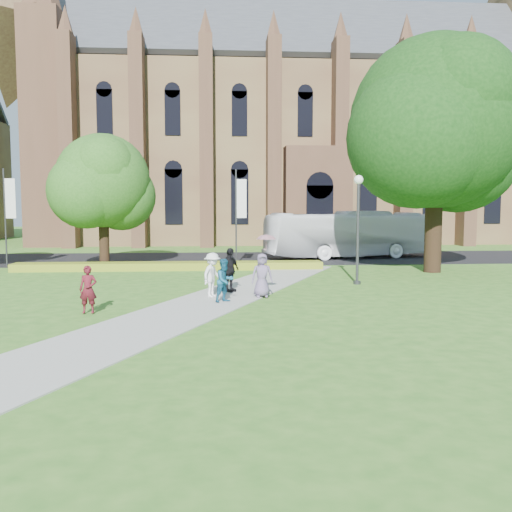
{
  "coord_description": "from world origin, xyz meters",
  "views": [
    {
      "loc": [
        0.59,
        -20.39,
        3.87
      ],
      "look_at": [
        2.43,
        4.33,
        1.6
      ],
      "focal_mm": 40.0,
      "sensor_mm": 36.0,
      "label": 1
    }
  ],
  "objects": [
    {
      "name": "large_tree",
      "position": [
        13.0,
        11.0,
        8.37
      ],
      "size": [
        9.6,
        9.6,
        13.2
      ],
      "color": "#332114",
      "rests_on": "ground"
    },
    {
      "name": "pedestrian_2",
      "position": [
        0.53,
        2.99,
        0.95
      ],
      "size": [
        1.21,
        1.36,
        1.83
      ],
      "primitive_type": "imported",
      "rotation": [
        0.0,
        0.0,
        1.0
      ],
      "color": "white",
      "rests_on": "footpath"
    },
    {
      "name": "ground",
      "position": [
        0.0,
        0.0,
        0.0
      ],
      "size": [
        160.0,
        160.0,
        0.0
      ],
      "primitive_type": "plane",
      "color": "#336C20",
      "rests_on": "ground"
    },
    {
      "name": "footpath",
      "position": [
        0.0,
        1.0,
        0.02
      ],
      "size": [
        15.58,
        28.54,
        0.04
      ],
      "primitive_type": "cube",
      "rotation": [
        0.0,
        0.0,
        -0.44
      ],
      "color": "#B2B2A8",
      "rests_on": "ground"
    },
    {
      "name": "streetlamp",
      "position": [
        7.5,
        6.5,
        3.3
      ],
      "size": [
        0.44,
        0.44,
        5.24
      ],
      "color": "#38383D",
      "rests_on": "ground"
    },
    {
      "name": "flower_hedge",
      "position": [
        -2.0,
        13.2,
        0.23
      ],
      "size": [
        18.0,
        1.4,
        0.45
      ],
      "primitive_type": "cube",
      "color": "#A9AF23",
      "rests_on": "ground"
    },
    {
      "name": "parasol",
      "position": [
        2.75,
        2.94,
        2.18
      ],
      "size": [
        0.98,
        0.98,
        0.69
      ],
      "primitive_type": "imported",
      "rotation": [
        0.0,
        0.0,
        -0.3
      ],
      "color": "#E5A4A2",
      "rests_on": "pedestrian_4"
    },
    {
      "name": "pedestrian_4",
      "position": [
        2.57,
        2.84,
        0.94
      ],
      "size": [
        0.91,
        0.62,
        1.8
      ],
      "primitive_type": "imported",
      "rotation": [
        0.0,
        0.0,
        0.05
      ],
      "color": "slate",
      "rests_on": "footpath"
    },
    {
      "name": "cathedral",
      "position": [
        10.0,
        39.73,
        12.98
      ],
      "size": [
        52.6,
        18.25,
        28.0
      ],
      "color": "olive",
      "rests_on": "ground"
    },
    {
      "name": "pedestrian_1",
      "position": [
        1.02,
        1.71,
        0.89
      ],
      "size": [
        1.05,
        1.01,
        1.7
      ],
      "primitive_type": "imported",
      "rotation": [
        0.0,
        0.0,
        0.66
      ],
      "color": "#175777",
      "rests_on": "footpath"
    },
    {
      "name": "pedestrian_3",
      "position": [
        1.28,
        4.3,
        1.0
      ],
      "size": [
        1.11,
        1.15,
        1.93
      ],
      "primitive_type": "imported",
      "rotation": [
        0.0,
        0.0,
        0.83
      ],
      "color": "black",
      "rests_on": "footpath"
    },
    {
      "name": "road",
      "position": [
        0.0,
        20.0,
        0.01
      ],
      "size": [
        160.0,
        10.0,
        0.02
      ],
      "primitive_type": "cube",
      "color": "black",
      "rests_on": "ground"
    },
    {
      "name": "pedestrian_0",
      "position": [
        -3.82,
        -0.2,
        0.88
      ],
      "size": [
        0.62,
        0.41,
        1.68
      ],
      "primitive_type": "imported",
      "rotation": [
        0.0,
        0.0,
        -0.01
      ],
      "color": "#56131D",
      "rests_on": "footpath"
    },
    {
      "name": "banner_pole_1",
      "position": [
        -11.89,
        15.2,
        3.39
      ],
      "size": [
        0.7,
        0.1,
        6.0
      ],
      "color": "#38383D",
      "rests_on": "ground"
    },
    {
      "name": "street_tree_1",
      "position": [
        -6.0,
        14.5,
        5.22
      ],
      "size": [
        5.6,
        5.6,
        8.05
      ],
      "color": "#332114",
      "rests_on": "ground"
    },
    {
      "name": "banner_pole_0",
      "position": [
        2.11,
        15.2,
        3.39
      ],
      "size": [
        0.7,
        0.1,
        6.0
      ],
      "color": "#38383D",
      "rests_on": "ground"
    },
    {
      "name": "tour_coach",
      "position": [
        10.13,
        19.59,
        1.69
      ],
      "size": [
        12.34,
        5.35,
        3.35
      ],
      "primitive_type": "imported",
      "rotation": [
        0.0,
        0.0,
        1.79
      ],
      "color": "white",
      "rests_on": "road"
    }
  ]
}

